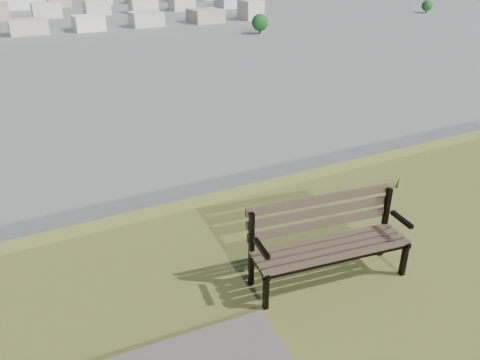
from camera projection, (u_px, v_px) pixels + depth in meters
park_bench at (327, 236)px, 4.78m from camera, size 1.70×0.75×0.86m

